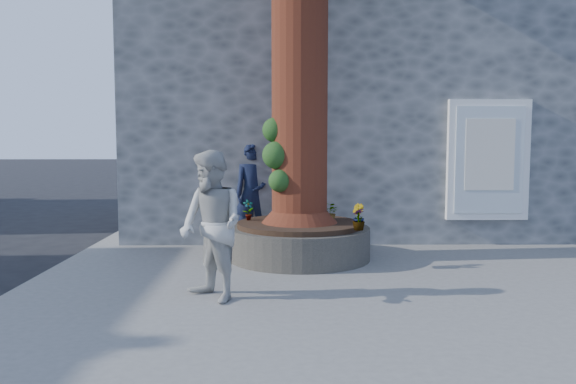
{
  "coord_description": "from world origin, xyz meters",
  "views": [
    {
      "loc": [
        0.47,
        -7.09,
        2.03
      ],
      "look_at": [
        0.61,
        1.63,
        1.25
      ],
      "focal_mm": 35.0,
      "sensor_mm": 36.0,
      "label": 1
    }
  ],
  "objects": [
    {
      "name": "man",
      "position": [
        -0.03,
        3.25,
        1.07
      ],
      "size": [
        0.81,
        0.68,
        1.89
      ],
      "primitive_type": "imported",
      "rotation": [
        0.0,
        0.0,
        0.39
      ],
      "color": "black",
      "rests_on": "pavement"
    },
    {
      "name": "ground",
      "position": [
        0.0,
        0.0,
        0.0
      ],
      "size": [
        120.0,
        120.0,
        0.0
      ],
      "primitive_type": "plane",
      "color": "black",
      "rests_on": "ground"
    },
    {
      "name": "stone_shop",
      "position": [
        2.5,
        7.2,
        3.16
      ],
      "size": [
        10.3,
        8.3,
        6.3
      ],
      "color": "#4D5052",
      "rests_on": "ground"
    },
    {
      "name": "plant_a",
      "position": [
        -0.05,
        2.25,
        0.89
      ],
      "size": [
        0.22,
        0.19,
        0.35
      ],
      "primitive_type": "imported",
      "rotation": [
        0.0,
        0.0,
        0.45
      ],
      "color": "gray",
      "rests_on": "planter"
    },
    {
      "name": "yellow_line",
      "position": [
        -3.05,
        1.0,
        0.0
      ],
      "size": [
        0.1,
        30.0,
        0.01
      ],
      "primitive_type": "cube",
      "color": "yellow",
      "rests_on": "ground"
    },
    {
      "name": "plant_c",
      "position": [
        1.65,
        1.15,
        0.88
      ],
      "size": [
        0.26,
        0.26,
        0.33
      ],
      "primitive_type": "imported",
      "rotation": [
        0.0,
        0.0,
        3.82
      ],
      "color": "gray",
      "rests_on": "planter"
    },
    {
      "name": "pavement",
      "position": [
        1.5,
        1.0,
        0.06
      ],
      "size": [
        9.0,
        8.0,
        0.12
      ],
      "primitive_type": "cube",
      "color": "slate",
      "rests_on": "ground"
    },
    {
      "name": "plant_d",
      "position": [
        1.31,
        1.99,
        0.88
      ],
      "size": [
        0.39,
        0.38,
        0.33
      ],
      "primitive_type": "imported",
      "rotation": [
        0.0,
        0.0,
        5.66
      ],
      "color": "gray",
      "rests_on": "planter"
    },
    {
      "name": "planter",
      "position": [
        0.8,
        2.0,
        0.41
      ],
      "size": [
        2.3,
        2.3,
        0.6
      ],
      "color": "black",
      "rests_on": "pavement"
    },
    {
      "name": "plant_b",
      "position": [
        1.65,
        1.25,
        0.91
      ],
      "size": [
        0.27,
        0.27,
        0.39
      ],
      "primitive_type": "imported",
      "rotation": [
        0.0,
        0.0,
        1.94
      ],
      "color": "gray",
      "rests_on": "planter"
    },
    {
      "name": "shopping_bag",
      "position": [
        0.2,
        3.15,
        0.26
      ],
      "size": [
        0.21,
        0.13,
        0.28
      ],
      "primitive_type": "cube",
      "rotation": [
        0.0,
        0.0,
        0.05
      ],
      "color": "white",
      "rests_on": "pavement"
    },
    {
      "name": "woman",
      "position": [
        -0.34,
        -0.42,
        1.03
      ],
      "size": [
        1.1,
        1.12,
        1.82
      ],
      "primitive_type": "imported",
      "rotation": [
        0.0,
        0.0,
        -0.85
      ],
      "color": "#B4B3AC",
      "rests_on": "pavement"
    }
  ]
}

